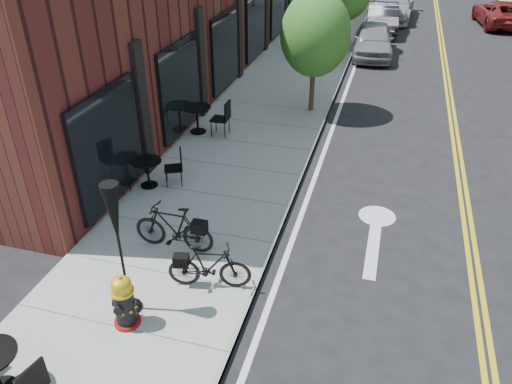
% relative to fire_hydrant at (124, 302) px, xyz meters
% --- Properties ---
extents(ground, '(120.00, 120.00, 0.00)m').
position_rel_fire_hydrant_xyz_m(ground, '(1.90, 1.37, -0.61)').
color(ground, black).
rests_on(ground, ground).
extents(sidewalk_near, '(4.00, 70.00, 0.12)m').
position_rel_fire_hydrant_xyz_m(sidewalk_near, '(-0.10, 11.37, -0.55)').
color(sidewalk_near, '#9E9B93').
rests_on(sidewalk_near, ground).
extents(tree_near_a, '(2.20, 2.20, 3.81)m').
position_rel_fire_hydrant_xyz_m(tree_near_a, '(1.30, 10.37, 1.99)').
color(tree_near_a, '#382B1E').
rests_on(tree_near_a, sidewalk_near).
extents(fire_hydrant, '(0.56, 0.56, 1.04)m').
position_rel_fire_hydrant_xyz_m(fire_hydrant, '(0.00, 0.00, 0.00)').
color(fire_hydrant, maroon).
rests_on(fire_hydrant, sidewalk_near).
extents(bicycle_left, '(1.70, 0.49, 1.02)m').
position_rel_fire_hydrant_xyz_m(bicycle_left, '(-0.05, 2.15, 0.02)').
color(bicycle_left, black).
rests_on(bicycle_left, sidewalk_near).
extents(bicycle_right, '(1.60, 0.74, 0.93)m').
position_rel_fire_hydrant_xyz_m(bicycle_right, '(1.04, 1.26, -0.03)').
color(bicycle_right, black).
rests_on(bicycle_right, sidewalk_near).
extents(bistro_set_b, '(1.72, 1.11, 0.92)m').
position_rel_fire_hydrant_xyz_m(bistro_set_b, '(-1.70, 4.32, -0.03)').
color(bistro_set_b, black).
rests_on(bistro_set_b, sidewalk_near).
extents(bistro_set_c, '(1.95, 0.85, 1.06)m').
position_rel_fire_hydrant_xyz_m(bistro_set_c, '(-1.70, 7.67, 0.04)').
color(bistro_set_c, black).
rests_on(bistro_set_c, sidewalk_near).
extents(patio_umbrella, '(0.41, 0.41, 2.55)m').
position_rel_fire_hydrant_xyz_m(patio_umbrella, '(-0.13, 0.34, 1.34)').
color(patio_umbrella, black).
rests_on(patio_umbrella, sidewalk_near).
extents(parked_car_a, '(1.97, 4.32, 1.44)m').
position_rel_fire_hydrant_xyz_m(parked_car_a, '(2.74, 17.75, 0.11)').
color(parked_car_a, gray).
rests_on(parked_car_a, ground).
extents(parked_car_b, '(1.85, 4.46, 1.44)m').
position_rel_fire_hydrant_xyz_m(parked_car_b, '(2.86, 22.37, 0.11)').
color(parked_car_b, black).
rests_on(parked_car_b, ground).
extents(parked_car_c, '(2.50, 5.65, 1.61)m').
position_rel_fire_hydrant_xyz_m(parked_car_c, '(3.23, 25.79, 0.20)').
color(parked_car_c, '#A8A7AC').
rests_on(parked_car_c, ground).
extents(parked_car_far, '(2.73, 4.97, 1.32)m').
position_rel_fire_hydrant_xyz_m(parked_car_far, '(8.99, 25.52, 0.05)').
color(parked_car_far, maroon).
rests_on(parked_car_far, ground).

